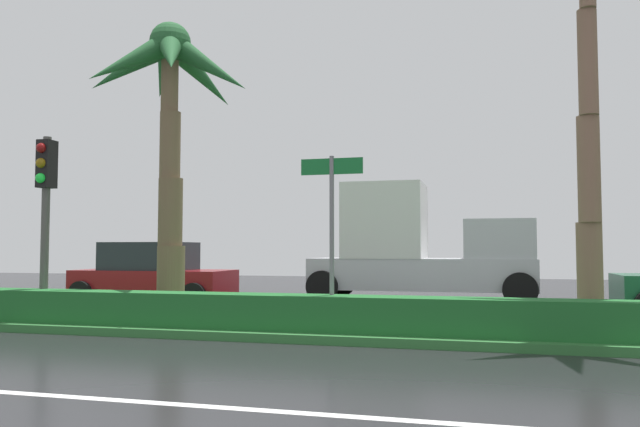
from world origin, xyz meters
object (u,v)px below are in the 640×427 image
object	(u,v)px
street_name_sign	(332,218)
car_in_traffic_leading	(153,275)
traffic_signal_median_left	(45,193)
box_truck_lead	(418,249)
palm_tree_mid_left	(169,94)

from	to	relation	value
street_name_sign	car_in_traffic_leading	size ratio (longest dim) A/B	0.70
traffic_signal_median_left	box_truck_lead	distance (m)	10.35
traffic_signal_median_left	box_truck_lead	world-z (taller)	traffic_signal_median_left
traffic_signal_median_left	street_name_sign	bearing A→B (deg)	-1.17
street_name_sign	box_truck_lead	xyz separation A→B (m)	(0.67, 8.03, -0.53)
palm_tree_mid_left	box_truck_lead	world-z (taller)	palm_tree_mid_left
car_in_traffic_leading	box_truck_lead	bearing A→B (deg)	23.50
traffic_signal_median_left	box_truck_lead	xyz separation A→B (m)	(6.58, 7.91, -1.11)
palm_tree_mid_left	traffic_signal_median_left	world-z (taller)	palm_tree_mid_left
street_name_sign	car_in_traffic_leading	bearing A→B (deg)	141.59
palm_tree_mid_left	street_name_sign	xyz separation A→B (m)	(4.09, -1.72, -2.85)
box_truck_lead	street_name_sign	bearing A→B (deg)	-94.76
street_name_sign	car_in_traffic_leading	distance (m)	8.14
street_name_sign	box_truck_lead	distance (m)	8.08
palm_tree_mid_left	car_in_traffic_leading	distance (m)	5.70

